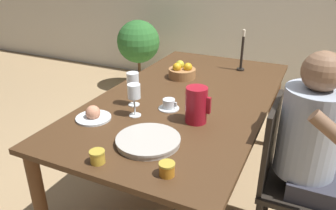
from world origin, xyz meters
TOP-DOWN VIEW (x-y plane):
  - ground_plane at (0.00, 0.00)m, footprint 20.00×20.00m
  - dining_table at (0.00, 0.00)m, footprint 1.02×1.89m
  - chair_person_side at (0.70, -0.23)m, footprint 0.42×0.42m
  - person_seated at (0.78, -0.23)m, footprint 0.39×0.41m
  - red_pitcher at (0.18, -0.32)m, footprint 0.14×0.12m
  - wine_glass_water at (-0.23, -0.27)m, footprint 0.07×0.07m
  - wine_glass_juice at (-0.15, -0.39)m, footprint 0.07×0.07m
  - teacup_near_person at (-0.02, -0.23)m, footprint 0.12×0.12m
  - serving_tray at (0.06, -0.62)m, footprint 0.31×0.31m
  - bread_plate at (-0.34, -0.53)m, footprint 0.19×0.19m
  - jam_jar_amber at (-0.07, -0.86)m, footprint 0.07×0.07m
  - jam_jar_red at (0.24, -0.81)m, footprint 0.07×0.07m
  - fruit_bowl at (-0.16, 0.30)m, footprint 0.20×0.20m
  - candlestick_tall at (0.19, 0.65)m, footprint 0.06×0.06m
  - potted_plant at (-1.30, 1.62)m, footprint 0.52×0.52m

SIDE VIEW (x-z plane):
  - ground_plane at x=0.00m, z-range 0.00..0.00m
  - chair_person_side at x=0.70m, z-range 0.03..0.92m
  - potted_plant at x=-1.30m, z-range 0.14..1.00m
  - dining_table at x=0.00m, z-range 0.28..1.02m
  - person_seated at x=0.78m, z-range 0.11..1.28m
  - serving_tray at x=0.06m, z-range 0.74..0.77m
  - bread_plate at x=-0.34m, z-range 0.72..0.80m
  - teacup_near_person at x=-0.02m, z-range 0.74..0.80m
  - jam_jar_amber at x=-0.07m, z-range 0.74..0.80m
  - jam_jar_red at x=0.24m, z-range 0.74..0.80m
  - fruit_bowl at x=-0.16m, z-range 0.73..0.84m
  - red_pitcher at x=0.18m, z-range 0.74..0.94m
  - candlestick_tall at x=0.19m, z-range 0.70..1.02m
  - wine_glass_juice at x=-0.15m, z-range 0.78..0.97m
  - wine_glass_water at x=-0.23m, z-range 0.79..0.99m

